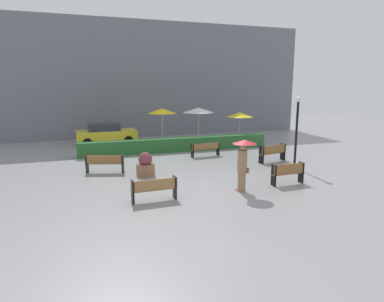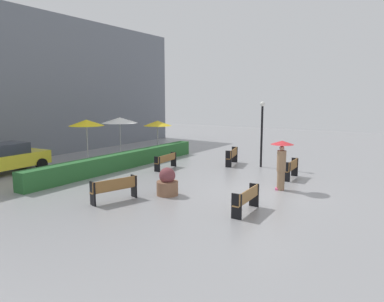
{
  "view_description": "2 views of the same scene",
  "coord_description": "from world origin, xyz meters",
  "views": [
    {
      "loc": [
        -5.43,
        -11.97,
        4.18
      ],
      "look_at": [
        -0.48,
        2.61,
        1.15
      ],
      "focal_mm": 30.97,
      "sensor_mm": 36.0,
      "label": 1
    },
    {
      "loc": [
        -14.06,
        -5.19,
        3.93
      ],
      "look_at": [
        -0.91,
        3.03,
        1.59
      ],
      "focal_mm": 33.64,
      "sensor_mm": 36.0,
      "label": 2
    }
  ],
  "objects": [
    {
      "name": "patio_umbrella_yellow",
      "position": [
        0.06,
        10.71,
        2.47
      ],
      "size": [
        1.98,
        1.98,
        2.65
      ],
      "color": "silver",
      "rests_on": "ground"
    },
    {
      "name": "pedestrian_with_umbrella",
      "position": [
        0.62,
        -0.48,
        1.36
      ],
      "size": [
        0.97,
        0.97,
        2.1
      ],
      "color": "#8C6B4C",
      "rests_on": "ground"
    },
    {
      "name": "bench_far_left",
      "position": [
        -4.41,
        4.3,
        0.53
      ],
      "size": [
        1.86,
        0.88,
        0.89
      ],
      "color": "olive",
      "rests_on": "ground"
    },
    {
      "name": "parked_car",
      "position": [
        -3.7,
        12.65,
        0.82
      ],
      "size": [
        4.28,
        2.14,
        1.57
      ],
      "color": "yellow",
      "rests_on": "ground"
    },
    {
      "name": "bench_back_row",
      "position": [
        1.63,
        6.3,
        0.49
      ],
      "size": [
        1.85,
        0.48,
        0.81
      ],
      "color": "olive",
      "rests_on": "ground"
    },
    {
      "name": "lamp_post",
      "position": [
        4.95,
        2.1,
        2.27
      ],
      "size": [
        0.28,
        0.28,
        3.67
      ],
      "color": "black",
      "rests_on": "ground"
    },
    {
      "name": "hedge_strip",
      "position": [
        0.49,
        8.4,
        0.44
      ],
      "size": [
        12.42,
        0.7,
        0.88
      ],
      "primitive_type": "cube",
      "color": "#28602D",
      "rests_on": "ground"
    },
    {
      "name": "bench_near_left",
      "position": [
        -2.99,
        -0.48,
        0.5
      ],
      "size": [
        1.72,
        0.4,
        0.85
      ],
      "color": "#9E7242",
      "rests_on": "ground"
    },
    {
      "name": "ground_plane",
      "position": [
        0.0,
        0.0,
        0.0
      ],
      "size": [
        60.0,
        60.0,
        0.0
      ],
      "primitive_type": "plane",
      "color": "gray"
    },
    {
      "name": "bench_far_right",
      "position": [
        4.7,
        3.76,
        0.56
      ],
      "size": [
        1.82,
        0.75,
        0.94
      ],
      "color": "olive",
      "rests_on": "ground"
    },
    {
      "name": "bench_near_right",
      "position": [
        2.92,
        -0.25,
        0.54
      ],
      "size": [
        1.54,
        0.36,
        0.92
      ],
      "color": "olive",
      "rests_on": "ground"
    },
    {
      "name": "building_facade",
      "position": [
        0.0,
        16.0,
        4.69
      ],
      "size": [
        28.0,
        1.2,
        9.39
      ],
      "primitive_type": "cube",
      "color": "slate",
      "rests_on": "ground"
    },
    {
      "name": "patio_umbrella_yellow_far",
      "position": [
        5.75,
        10.01,
        2.11
      ],
      "size": [
        1.96,
        1.96,
        2.29
      ],
      "color": "silver",
      "rests_on": "ground"
    },
    {
      "name": "patio_umbrella_white",
      "position": [
        2.75,
        10.7,
        2.46
      ],
      "size": [
        2.25,
        2.25,
        2.64
      ],
      "color": "silver",
      "rests_on": "ground"
    },
    {
      "name": "planter_pot",
      "position": [
        -2.63,
        3.13,
        0.49
      ],
      "size": [
        0.87,
        0.87,
        1.13
      ],
      "color": "brown",
      "rests_on": "ground"
    }
  ]
}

